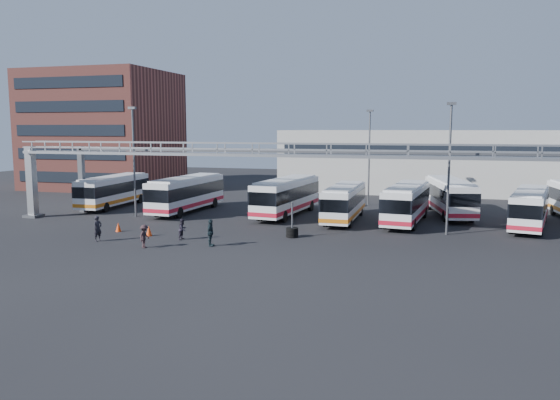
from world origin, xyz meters
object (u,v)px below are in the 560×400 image
(bus_5, at_px, (344,201))
(bus_6, at_px, (407,202))
(light_pole_left, at_px, (134,156))
(tire_stack, at_px, (292,231))
(bus_8, at_px, (530,207))
(cone_left, at_px, (118,227))
(pedestrian_a, at_px, (98,229))
(light_pole_back, at_px, (369,152))
(pedestrian_c, at_px, (144,236))
(bus_2, at_px, (187,193))
(light_pole_mid, at_px, (449,161))
(bus_7, at_px, (450,196))
(pedestrian_d, at_px, (210,233))
(cone_right, at_px, (149,231))
(bus_0, at_px, (114,190))
(bus_4, at_px, (286,195))
(pedestrian_b, at_px, (183,229))

(bus_5, height_order, bus_6, bus_6)
(light_pole_left, relative_size, tire_stack, 3.84)
(bus_8, height_order, cone_left, bus_8)
(pedestrian_a, bearing_deg, light_pole_back, -18.93)
(light_pole_back, relative_size, bus_8, 0.94)
(pedestrian_a, relative_size, pedestrian_c, 1.16)
(bus_2, bearing_deg, light_pole_mid, -8.78)
(bus_2, bearing_deg, bus_7, 13.76)
(pedestrian_d, relative_size, cone_right, 2.45)
(light_pole_left, relative_size, pedestrian_a, 5.40)
(bus_6, relative_size, pedestrian_c, 6.93)
(light_pole_left, height_order, bus_0, light_pole_left)
(bus_8, bearing_deg, bus_0, -169.67)
(bus_4, relative_size, bus_6, 1.04)
(bus_0, xyz_separation_m, pedestrian_c, (13.38, -16.76, -1.01))
(pedestrian_a, xyz_separation_m, cone_right, (2.56, 2.83, -0.55))
(pedestrian_c, xyz_separation_m, pedestrian_d, (4.19, 1.77, 0.15))
(pedestrian_a, xyz_separation_m, tire_stack, (13.31, 5.45, -0.50))
(bus_0, bearing_deg, pedestrian_d, -42.85)
(pedestrian_b, bearing_deg, bus_6, -45.89)
(light_pole_mid, relative_size, pedestrian_d, 5.31)
(bus_2, distance_m, bus_4, 10.11)
(light_pole_back, relative_size, bus_7, 0.87)
(light_pole_back, bearing_deg, pedestrian_d, -108.30)
(light_pole_left, bearing_deg, cone_right, -53.26)
(bus_7, bearing_deg, pedestrian_a, -153.42)
(bus_2, distance_m, bus_8, 31.25)
(bus_5, height_order, cone_right, bus_5)
(light_pole_left, height_order, bus_2, light_pole_left)
(bus_6, relative_size, cone_left, 15.38)
(bus_7, relative_size, cone_left, 15.89)
(bus_5, height_order, pedestrian_c, bus_5)
(bus_6, height_order, pedestrian_a, bus_6)
(light_pole_mid, xyz_separation_m, bus_0, (-33.53, 5.90, -3.91))
(light_pole_mid, xyz_separation_m, bus_8, (6.59, 4.97, -3.95))
(bus_7, bearing_deg, pedestrian_c, -146.36)
(pedestrian_c, bearing_deg, bus_7, -45.86)
(light_pole_back, xyz_separation_m, bus_0, (-25.53, -9.10, -3.91))
(pedestrian_a, bearing_deg, bus_6, -41.12)
(bus_2, relative_size, bus_4, 0.98)
(bus_8, relative_size, tire_stack, 4.08)
(bus_0, height_order, bus_7, bus_7)
(cone_left, relative_size, cone_right, 0.93)
(bus_7, relative_size, pedestrian_b, 7.47)
(bus_6, xyz_separation_m, tire_stack, (-7.94, -8.89, -1.42))
(pedestrian_d, bearing_deg, bus_6, -53.06)
(light_pole_mid, height_order, bus_6, light_pole_mid)
(light_pole_left, xyz_separation_m, bus_6, (24.64, 3.52, -3.86))
(cone_left, bearing_deg, bus_0, 124.44)
(bus_2, height_order, bus_6, bus_2)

